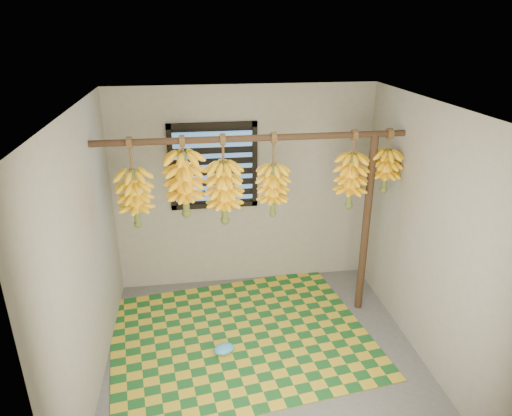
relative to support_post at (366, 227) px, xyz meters
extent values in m
cube|color=#4F4F4F|center=(-1.20, -0.70, -1.00)|extent=(3.00, 3.00, 0.01)
cube|color=silver|center=(-1.20, -0.70, 1.40)|extent=(3.00, 3.00, 0.01)
cube|color=gray|center=(-1.20, 0.80, 0.20)|extent=(3.00, 0.01, 2.40)
cube|color=gray|center=(-2.71, -0.70, 0.20)|extent=(0.01, 3.00, 2.40)
cube|color=gray|center=(0.30, -0.70, 0.20)|extent=(0.01, 3.00, 2.40)
cube|color=black|center=(-1.55, 0.78, 0.50)|extent=(1.00, 0.04, 1.00)
cylinder|color=#3F2618|center=(-1.20, 0.00, 1.00)|extent=(3.00, 0.06, 0.06)
cylinder|color=#3F2618|center=(0.00, 0.00, 0.00)|extent=(0.08, 0.08, 2.00)
cube|color=#175020|center=(-1.39, -0.34, -0.99)|extent=(2.84, 2.40, 0.01)
ellipsoid|color=#3B9EDF|center=(-1.58, -0.57, -0.95)|extent=(0.25, 0.21, 0.09)
cylinder|color=brown|center=(-2.34, 0.00, 0.87)|extent=(0.02, 0.02, 0.31)
cylinder|color=#4C5923|center=(-2.34, 0.00, 0.48)|extent=(0.06, 0.06, 0.54)
cylinder|color=brown|center=(-1.87, 0.00, 0.95)|extent=(0.02, 0.02, 0.16)
cylinder|color=#4C5923|center=(-1.87, 0.00, 0.60)|extent=(0.07, 0.07, 0.60)
cylinder|color=brown|center=(-1.49, 0.00, 0.89)|extent=(0.02, 0.02, 0.28)
cylinder|color=#4C5923|center=(-1.49, 0.00, 0.49)|extent=(0.06, 0.06, 0.59)
cylinder|color=brown|center=(-1.01, 0.00, 0.87)|extent=(0.02, 0.02, 0.32)
cylinder|color=#4C5923|center=(-1.01, 0.00, 0.49)|extent=(0.05, 0.05, 0.50)
cylinder|color=brown|center=(-0.21, 0.00, 0.91)|extent=(0.02, 0.02, 0.24)
cylinder|color=#4C5923|center=(-0.21, 0.00, 0.55)|extent=(0.06, 0.06, 0.54)
cylinder|color=brown|center=(0.15, 0.00, 0.92)|extent=(0.02, 0.02, 0.22)
cylinder|color=#4C5923|center=(0.15, 0.00, 0.64)|extent=(0.05, 0.05, 0.41)
camera|label=1|loc=(-1.79, -4.18, 2.02)|focal=32.00mm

